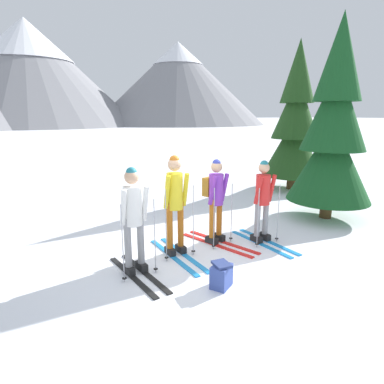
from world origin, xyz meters
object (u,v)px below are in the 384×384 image
(skier_in_red, at_px, (263,199))
(skier_in_purple, at_px, (216,197))
(skier_in_white, at_px, (134,217))
(backpack_on_snow_front, at_px, (221,275))
(skier_in_yellow, at_px, (175,201))
(pine_tree_mid, at_px, (334,129))
(pine_tree_near, at_px, (295,123))

(skier_in_red, bearing_deg, skier_in_purple, 159.95)
(skier_in_white, relative_size, backpack_on_snow_front, 4.30)
(skier_in_yellow, xyz_separation_m, skier_in_red, (1.78, -0.09, -0.12))
(skier_in_yellow, height_order, backpack_on_snow_front, skier_in_yellow)
(skier_in_white, bearing_deg, skier_in_red, 7.38)
(pine_tree_mid, bearing_deg, backpack_on_snow_front, -153.47)
(skier_in_red, height_order, pine_tree_near, pine_tree_near)
(skier_in_purple, xyz_separation_m, pine_tree_mid, (3.25, 0.39, 1.21))
(skier_in_yellow, bearing_deg, backpack_on_snow_front, -81.06)
(skier_in_purple, xyz_separation_m, pine_tree_near, (4.60, 3.32, 1.27))
(skier_in_white, height_order, pine_tree_mid, pine_tree_mid)
(pine_tree_near, xyz_separation_m, pine_tree_mid, (-1.35, -2.94, -0.05))
(skier_in_yellow, xyz_separation_m, pine_tree_near, (5.51, 3.55, 1.20))
(pine_tree_near, relative_size, pine_tree_mid, 1.03)
(skier_in_yellow, bearing_deg, skier_in_purple, 13.93)
(skier_in_white, height_order, backpack_on_snow_front, skier_in_white)
(backpack_on_snow_front, bearing_deg, pine_tree_near, 42.85)
(skier_in_purple, height_order, backpack_on_snow_front, skier_in_purple)
(skier_in_white, xyz_separation_m, pine_tree_mid, (5.00, 1.04, 1.20))
(skier_in_yellow, bearing_deg, skier_in_white, -152.89)
(skier_in_yellow, height_order, pine_tree_near, pine_tree_near)
(skier_in_white, distance_m, backpack_on_snow_front, 1.60)
(skier_in_yellow, height_order, skier_in_purple, skier_in_yellow)
(skier_in_red, distance_m, pine_tree_near, 5.37)
(skier_in_purple, bearing_deg, skier_in_red, -20.05)
(skier_in_white, relative_size, skier_in_yellow, 0.95)
(skier_in_purple, bearing_deg, backpack_on_snow_front, -113.74)
(skier_in_white, height_order, skier_in_purple, skier_in_white)
(backpack_on_snow_front, bearing_deg, skier_in_yellow, 98.94)
(skier_in_white, xyz_separation_m, skier_in_purple, (1.75, 0.66, -0.01))
(pine_tree_near, bearing_deg, skier_in_red, -135.64)
(skier_in_white, relative_size, pine_tree_near, 0.36)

